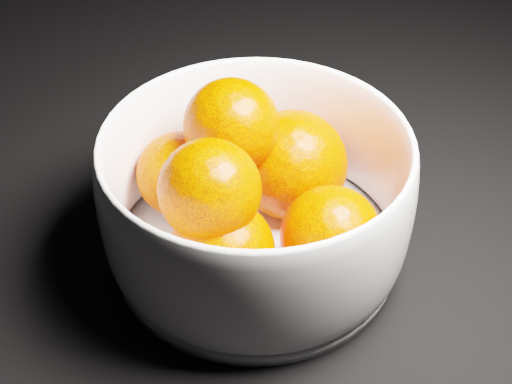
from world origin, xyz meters
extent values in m
cube|color=black|center=(0.00, 0.00, 0.00)|extent=(3.00, 3.00, 0.00)
cylinder|color=white|center=(0.10, -0.14, 0.01)|extent=(0.22, 0.22, 0.01)
sphere|color=#FF3F00|center=(0.14, -0.10, 0.05)|extent=(0.09, 0.09, 0.09)
sphere|color=#FF3F00|center=(0.05, -0.10, 0.05)|extent=(0.07, 0.07, 0.07)
sphere|color=#FF3F00|center=(0.07, -0.19, 0.05)|extent=(0.07, 0.07, 0.07)
sphere|color=#FF3F00|center=(0.15, -0.18, 0.05)|extent=(0.07, 0.07, 0.07)
sphere|color=#FF3F00|center=(0.09, -0.10, 0.09)|extent=(0.07, 0.07, 0.07)
sphere|color=#FF3F00|center=(0.07, -0.17, 0.09)|extent=(0.07, 0.07, 0.07)
camera|label=1|loc=(0.05, -0.54, 0.41)|focal=50.00mm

